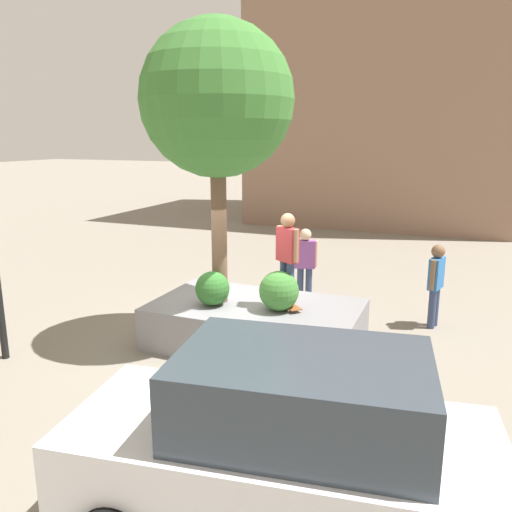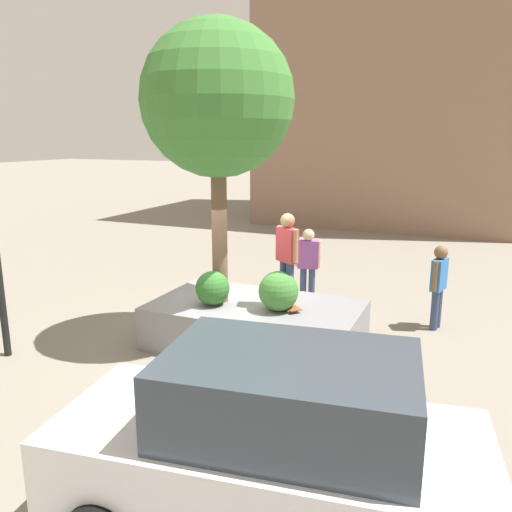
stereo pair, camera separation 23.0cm
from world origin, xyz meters
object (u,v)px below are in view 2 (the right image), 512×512
(police_car, at_px, (273,446))
(plaza_tree, at_px, (217,101))
(planter_ledge, at_px, (256,325))
(skateboarder, at_px, (287,252))
(bystander_watching, at_px, (439,281))
(skateboard, at_px, (286,304))
(passerby_with_bag, at_px, (308,261))

(police_car, bearing_deg, plaza_tree, -56.82)
(planter_ledge, height_order, police_car, police_car)
(planter_ledge, bearing_deg, plaza_tree, 5.82)
(planter_ledge, xyz_separation_m, police_car, (-1.99, 4.16, 0.56))
(planter_ledge, xyz_separation_m, skateboarder, (-0.57, -0.06, 1.40))
(bystander_watching, bearing_deg, police_car, 81.29)
(skateboard, relative_size, passerby_with_bag, 0.42)
(planter_ledge, height_order, skateboard, skateboard)
(skateboard, xyz_separation_m, bystander_watching, (-2.40, -2.14, 0.13))
(planter_ledge, distance_m, skateboard, 0.73)
(skateboarder, bearing_deg, passerby_with_bag, -80.09)
(planter_ledge, height_order, passerby_with_bag, passerby_with_bag)
(plaza_tree, relative_size, skateboard, 6.78)
(plaza_tree, height_order, skateboard, plaza_tree)
(planter_ledge, height_order, plaza_tree, plaza_tree)
(skateboarder, relative_size, police_car, 0.38)
(skateboarder, height_order, passerby_with_bag, skateboarder)
(police_car, distance_m, passerby_with_bag, 7.16)
(skateboarder, height_order, police_car, skateboarder)
(police_car, height_order, bystander_watching, police_car)
(plaza_tree, distance_m, police_car, 5.95)
(police_car, bearing_deg, bystander_watching, -98.71)
(plaza_tree, height_order, passerby_with_bag, plaza_tree)
(plaza_tree, distance_m, skateboarder, 2.84)
(planter_ledge, distance_m, police_car, 4.64)
(police_car, distance_m, bystander_watching, 6.44)
(planter_ledge, bearing_deg, skateboarder, -174.06)
(plaza_tree, bearing_deg, planter_ledge, -174.18)
(plaza_tree, distance_m, bystander_watching, 5.46)
(skateboard, relative_size, bystander_watching, 0.43)
(plaza_tree, bearing_deg, skateboard, -174.13)
(bystander_watching, bearing_deg, plaza_tree, 31.92)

